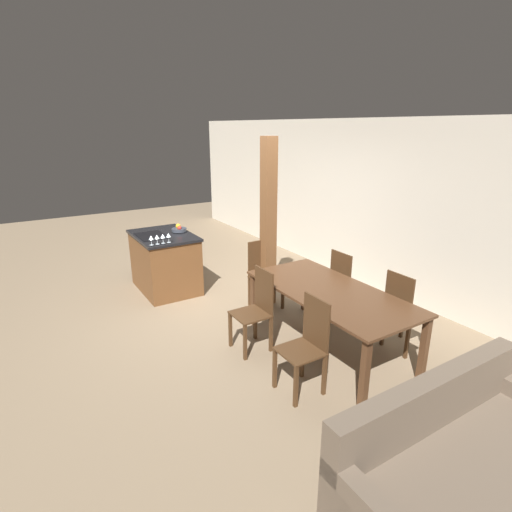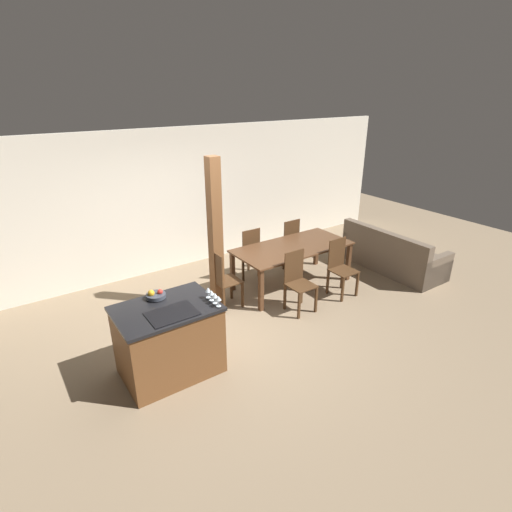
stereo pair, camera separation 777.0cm
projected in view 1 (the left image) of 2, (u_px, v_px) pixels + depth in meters
ground_plane at (223, 308)px, 5.91m from camera, size 16.00×16.00×0.00m
wall_back at (356, 202)px, 6.78m from camera, size 11.20×0.08×2.70m
kitchen_island at (165, 262)px, 6.48m from camera, size 1.21×0.86×0.95m
fruit_bowl at (179, 229)px, 6.47m from camera, size 0.24×0.24×0.12m
wine_glass_near at (151, 238)px, 5.70m from camera, size 0.07×0.07×0.14m
wine_glass_middle at (157, 237)px, 5.74m from camera, size 0.07×0.07×0.14m
wine_glass_far at (163, 236)px, 5.78m from camera, size 0.07×0.07×0.14m
wine_glass_end at (168, 236)px, 5.83m from camera, size 0.07×0.07×0.14m
dining_table at (330, 297)px, 4.66m from camera, size 2.12×1.00×0.76m
dining_chair_near_left at (256, 309)px, 4.73m from camera, size 0.40×0.40×0.99m
dining_chair_near_right at (307, 344)px, 3.96m from camera, size 0.40×0.40×0.99m
dining_chair_far_left at (346, 284)px, 5.45m from camera, size 0.40×0.40×0.99m
dining_chair_far_right at (403, 310)px, 4.68m from camera, size 0.40×0.40×0.99m
dining_chair_head_end at (263, 273)px, 5.87m from camera, size 0.40×0.40×0.99m
couch at (461, 467)px, 2.81m from camera, size 0.86×1.99×0.85m
timber_post at (268, 224)px, 5.74m from camera, size 0.18×0.18×2.45m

